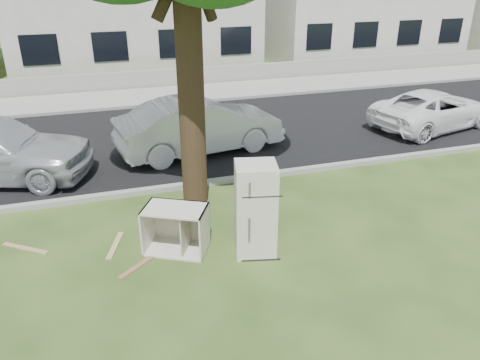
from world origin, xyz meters
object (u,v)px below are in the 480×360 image
object	(u,v)px
fridge	(255,210)
cabinet	(176,229)
car_center	(200,126)
car_right	(434,109)

from	to	relation	value
fridge	cabinet	distance (m)	1.48
car_center	car_right	world-z (taller)	car_center
car_center	fridge	bearing A→B (deg)	168.42
fridge	car_right	xyz separation A→B (m)	(7.67, 4.99, -0.26)
cabinet	car_right	size ratio (longest dim) A/B	0.26
cabinet	car_center	bearing A→B (deg)	99.82
cabinet	fridge	bearing A→B (deg)	8.43
car_right	car_center	bearing A→B (deg)	75.53
fridge	cabinet	size ratio (longest dim) A/B	1.56
cabinet	car_center	size ratio (longest dim) A/B	0.24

